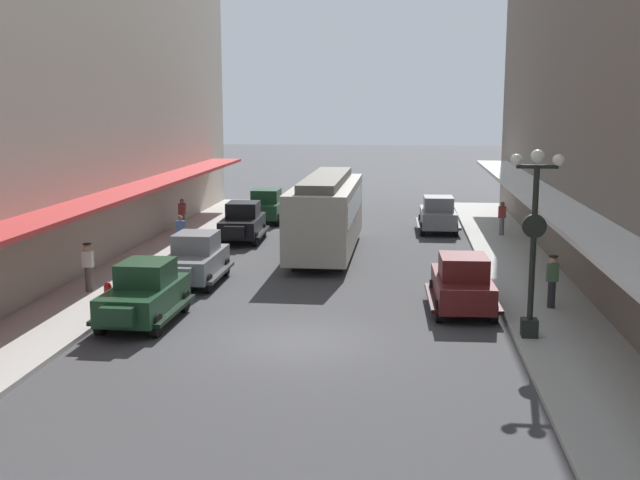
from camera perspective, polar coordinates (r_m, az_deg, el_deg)
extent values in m
plane|color=#424244|center=(21.82, -1.71, -7.41)|extent=(200.00, 200.00, 0.00)
cube|color=#B7B5AD|center=(23.97, -19.88, -6.22)|extent=(3.00, 60.00, 0.15)
cube|color=#B7B5AD|center=(22.09, 18.11, -7.49)|extent=(3.00, 60.00, 0.15)
cube|color=#BF3333|center=(23.63, -21.61, 0.71)|extent=(1.80, 54.00, 0.16)
cube|color=white|center=(21.56, 20.09, -0.03)|extent=(1.80, 54.00, 0.16)
cube|color=slate|center=(28.78, -9.12, -1.72)|extent=(1.70, 3.90, 0.80)
cube|color=slate|center=(28.87, -9.04, -0.16)|extent=(1.44, 1.70, 0.70)
cube|color=#8C9EA8|center=(28.87, -9.04, -0.16)|extent=(1.37, 1.67, 0.42)
cube|color=slate|center=(26.76, -10.33, -2.53)|extent=(0.94, 0.36, 0.52)
cube|color=#393A3D|center=(28.61, -7.27, -2.39)|extent=(0.24, 3.51, 0.12)
cube|color=#393A3D|center=(29.11, -10.91, -2.28)|extent=(0.24, 3.51, 0.12)
cylinder|color=black|center=(27.37, -8.22, -3.16)|extent=(0.22, 0.68, 0.68)
cylinder|color=black|center=(27.81, -11.45, -3.05)|extent=(0.22, 0.68, 0.68)
cylinder|color=black|center=(29.96, -6.93, -1.98)|extent=(0.22, 0.68, 0.68)
cylinder|color=black|center=(30.36, -9.90, -1.89)|extent=(0.22, 0.68, 0.68)
cube|color=#591919|center=(25.11, 10.33, -3.48)|extent=(1.82, 3.95, 0.80)
cube|color=#591919|center=(24.71, 10.45, -1.93)|extent=(1.49, 1.74, 0.70)
cube|color=#8C9EA8|center=(24.71, 10.45, -1.93)|extent=(1.42, 1.71, 0.42)
cube|color=#591919|center=(27.17, 9.89, -2.33)|extent=(0.95, 0.39, 0.52)
cube|color=black|center=(25.11, 8.15, -4.18)|extent=(0.35, 3.52, 0.12)
cube|color=black|center=(25.30, 12.46, -4.20)|extent=(0.35, 3.52, 0.12)
cylinder|color=black|center=(26.46, 8.27, -3.62)|extent=(0.24, 0.69, 0.68)
cylinder|color=black|center=(26.62, 11.74, -3.65)|extent=(0.24, 0.69, 0.68)
cylinder|color=black|center=(23.82, 8.70, -5.17)|extent=(0.24, 0.69, 0.68)
cylinder|color=black|center=(24.00, 12.56, -5.18)|extent=(0.24, 0.69, 0.68)
cube|color=slate|center=(40.23, 8.60, 1.64)|extent=(1.77, 3.93, 0.80)
cube|color=slate|center=(39.88, 8.65, 2.66)|extent=(1.47, 1.73, 0.70)
cube|color=#8C9EA8|center=(39.88, 8.65, 2.66)|extent=(1.40, 1.69, 0.42)
cube|color=slate|center=(42.33, 8.44, 2.13)|extent=(0.94, 0.38, 0.52)
cube|color=#393A3D|center=(40.23, 7.24, 1.22)|extent=(0.30, 3.51, 0.12)
cube|color=#393A3D|center=(40.35, 9.94, 1.17)|extent=(0.30, 3.51, 0.12)
cylinder|color=black|center=(41.60, 7.37, 1.39)|extent=(0.23, 0.68, 0.68)
cylinder|color=black|center=(41.69, 9.59, 1.35)|extent=(0.23, 0.68, 0.68)
cylinder|color=black|center=(38.90, 7.51, 0.79)|extent=(0.23, 0.68, 0.68)
cylinder|color=black|center=(39.01, 9.89, 0.75)|extent=(0.23, 0.68, 0.68)
cube|color=#193D23|center=(43.15, -3.88, 2.30)|extent=(1.72, 3.91, 0.80)
cube|color=#193D23|center=(42.82, -3.95, 3.25)|extent=(1.45, 1.71, 0.70)
cube|color=#8C9EA8|center=(42.82, -3.95, 3.25)|extent=(1.38, 1.67, 0.42)
cube|color=#193D23|center=(45.23, -3.42, 2.73)|extent=(0.94, 0.36, 0.52)
cube|color=black|center=(43.37, -5.11, 1.90)|extent=(0.25, 3.51, 0.12)
cube|color=black|center=(43.05, -2.63, 1.86)|extent=(0.25, 3.51, 0.12)
cylinder|color=black|center=(44.68, -4.60, 2.04)|extent=(0.22, 0.68, 0.68)
cylinder|color=black|center=(44.42, -2.55, 2.01)|extent=(0.22, 0.68, 0.68)
cylinder|color=black|center=(42.03, -5.28, 1.52)|extent=(0.22, 0.68, 0.68)
cylinder|color=black|center=(41.75, -3.10, 1.49)|extent=(0.22, 0.68, 0.68)
cube|color=#193D23|center=(23.98, -12.73, -4.21)|extent=(1.76, 3.93, 0.80)
cube|color=#193D23|center=(24.04, -12.60, -2.34)|extent=(1.47, 1.72, 0.70)
cube|color=#8C9EA8|center=(24.04, -12.60, -2.34)|extent=(1.39, 1.69, 0.42)
cube|color=#193D23|center=(22.04, -14.60, -5.42)|extent=(0.94, 0.37, 0.52)
cube|color=black|center=(23.76, -10.53, -5.06)|extent=(0.29, 3.51, 0.12)
cube|color=black|center=(24.39, -14.81, -4.84)|extent=(0.29, 3.51, 0.12)
cylinder|color=black|center=(22.58, -11.92, -6.13)|extent=(0.23, 0.68, 0.68)
cylinder|color=black|center=(23.14, -15.72, -5.89)|extent=(0.23, 0.68, 0.68)
cylinder|color=black|center=(25.08, -9.90, -4.43)|extent=(0.23, 0.68, 0.68)
cylinder|color=black|center=(25.59, -13.37, -4.26)|extent=(0.23, 0.68, 0.68)
cube|color=black|center=(37.31, -5.68, 1.05)|extent=(1.85, 3.96, 0.80)
cube|color=black|center=(37.45, -5.64, 2.25)|extent=(1.50, 1.75, 0.70)
cube|color=#8C9EA8|center=(37.45, -5.64, 2.25)|extent=(1.43, 1.72, 0.42)
cube|color=black|center=(35.23, -6.26, 0.59)|extent=(0.95, 0.40, 0.52)
cube|color=black|center=(37.21, -4.23, 0.55)|extent=(0.37, 3.52, 0.12)
cube|color=black|center=(37.53, -7.10, 0.58)|extent=(0.37, 3.52, 0.12)
cylinder|color=black|center=(35.92, -4.77, 0.07)|extent=(0.25, 0.69, 0.68)
cylinder|color=black|center=(36.20, -7.29, 0.10)|extent=(0.25, 0.69, 0.68)
cylinder|color=black|center=(38.58, -4.15, 0.77)|extent=(0.25, 0.69, 0.68)
cylinder|color=black|center=(38.84, -6.51, 0.80)|extent=(0.25, 0.69, 0.68)
cube|color=#ADA899|center=(33.64, 0.47, 1.86)|extent=(2.55, 9.61, 2.70)
cube|color=#5F5C54|center=(33.45, 0.47, 4.45)|extent=(1.55, 8.65, 0.36)
cube|color=#8C9EA8|center=(33.57, 0.47, 2.66)|extent=(2.57, 8.85, 0.95)
cube|color=black|center=(36.71, 0.94, 0.10)|extent=(2.01, 1.21, 0.40)
cube|color=black|center=(31.09, -0.09, -1.73)|extent=(2.01, 1.21, 0.40)
cube|color=black|center=(22.42, 15.05, -6.21)|extent=(0.44, 0.44, 0.50)
cylinder|color=black|center=(21.90, 15.33, -0.29)|extent=(0.16, 0.16, 4.20)
cube|color=black|center=(21.63, 15.58, 5.19)|extent=(1.10, 0.10, 0.10)
sphere|color=white|center=(21.53, 14.16, 5.71)|extent=(0.32, 0.32, 0.32)
sphere|color=white|center=(21.71, 17.04, 5.61)|extent=(0.32, 0.32, 0.32)
sphere|color=white|center=(21.61, 15.62, 5.93)|extent=(0.36, 0.36, 0.36)
cylinder|color=black|center=(21.81, 15.39, 1.00)|extent=(0.64, 0.18, 0.64)
cylinder|color=silver|center=(21.91, 15.35, 1.04)|extent=(0.56, 0.02, 0.56)
cylinder|color=#B21E19|center=(25.56, -15.22, -3.99)|extent=(0.24, 0.24, 0.70)
sphere|color=#B21E19|center=(25.48, -15.26, -3.18)|extent=(0.20, 0.20, 0.20)
cylinder|color=#4C4238|center=(27.84, -16.55, -2.76)|extent=(0.24, 0.24, 0.85)
cube|color=white|center=(27.70, -16.62, -1.33)|extent=(0.36, 0.22, 0.56)
sphere|color=tan|center=(27.62, -16.66, -0.52)|extent=(0.22, 0.22, 0.22)
cylinder|color=black|center=(27.60, -16.67, -0.28)|extent=(0.28, 0.28, 0.04)
cylinder|color=slate|center=(38.97, 13.13, 0.98)|extent=(0.24, 0.24, 0.85)
cube|color=maroon|center=(38.87, 13.18, 2.00)|extent=(0.36, 0.22, 0.56)
sphere|color=brown|center=(38.82, 13.20, 2.59)|extent=(0.22, 0.22, 0.22)
cylinder|color=#4C4238|center=(33.89, -10.11, -0.25)|extent=(0.24, 0.24, 0.85)
cube|color=#3F598C|center=(33.77, -10.15, 0.92)|extent=(0.36, 0.22, 0.56)
sphere|color=brown|center=(33.71, -10.17, 1.60)|extent=(0.22, 0.22, 0.22)
cylinder|color=#2D2D33|center=(25.65, 16.56, -3.84)|extent=(0.24, 0.24, 0.85)
cube|color=#4C724C|center=(25.49, 16.64, -2.30)|extent=(0.36, 0.22, 0.56)
sphere|color=beige|center=(25.41, 16.68, -1.42)|extent=(0.22, 0.22, 0.22)
cylinder|color=black|center=(25.39, 16.70, -1.15)|extent=(0.28, 0.28, 0.04)
cylinder|color=#2D2D33|center=(39.65, -10.01, 1.24)|extent=(0.24, 0.24, 0.85)
cube|color=maroon|center=(39.55, -10.04, 2.25)|extent=(0.36, 0.22, 0.56)
sphere|color=brown|center=(39.50, -10.06, 2.82)|extent=(0.22, 0.22, 0.22)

